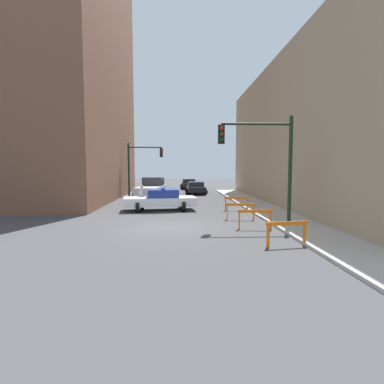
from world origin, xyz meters
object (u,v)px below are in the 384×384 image
traffic_light_near (267,153)px  parked_car_mid (189,184)px  traffic_light_far (140,162)px  barrier_mid (255,216)px  barrier_corner (236,201)px  barrier_front (287,229)px  police_car (161,200)px  parked_car_near (196,188)px  pedestrian_crossing (142,197)px  white_truck (152,188)px  barrier_back (240,208)px

traffic_light_near → parked_car_mid: (-2.87, 25.20, -2.86)m
traffic_light_near → parked_car_mid: size_ratio=1.20×
traffic_light_near → traffic_light_far: bearing=117.7°
parked_car_mid → traffic_light_near: bearing=-84.2°
barrier_mid → barrier_corner: bearing=87.0°
barrier_front → barrier_corner: same height
traffic_light_near → police_car: traffic_light_near is taller
traffic_light_far → barrier_mid: (7.26, -16.22, -2.78)m
police_car → parked_car_near: (3.06, 12.20, -0.05)m
parked_car_near → parked_car_mid: (-0.46, 7.69, 0.00)m
pedestrian_crossing → barrier_mid: pedestrian_crossing is taller
parked_car_mid → barrier_corner: 20.31m
police_car → white_truck: size_ratio=0.87×
traffic_light_near → barrier_back: size_ratio=3.26×
barrier_back → barrier_corner: bearing=82.3°
barrier_mid → barrier_corner: same height
traffic_light_far → pedestrian_crossing: size_ratio=3.13×
traffic_light_far → parked_car_mid: size_ratio=1.20×
police_car → barrier_corner: police_car is taller
traffic_light_near → barrier_corner: bearing=95.2°
parked_car_near → barrier_mid: parked_car_near is taller
traffic_light_near → barrier_front: 4.94m
parked_car_near → barrier_front: bearing=-85.7°
traffic_light_near → barrier_back: 3.43m
traffic_light_near → police_car: (-5.46, 5.30, -2.81)m
parked_car_near → barrier_mid: size_ratio=2.71×
barrier_front → barrier_corner: size_ratio=0.99×
barrier_mid → barrier_back: bearing=93.4°
barrier_corner → parked_car_near: bearing=98.9°
pedestrian_crossing → barrier_back: (5.81, -4.11, -0.24)m
barrier_back → parked_car_near: bearing=95.3°
barrier_corner → white_truck: bearing=126.3°
police_car → pedestrian_crossing: 1.33m
parked_car_near → police_car: bearing=-105.1°
barrier_back → traffic_light_far: bearing=117.4°
traffic_light_far → barrier_corner: bearing=-53.5°
white_truck → barrier_front: size_ratio=3.52×
parked_car_mid → barrier_front: bearing=-85.9°
traffic_light_near → traffic_light_far: size_ratio=1.00×
pedestrian_crossing → barrier_corner: 6.31m
pedestrian_crossing → barrier_back: pedestrian_crossing is taller
traffic_light_far → barrier_corner: 13.04m
traffic_light_far → police_car: (2.57, -9.96, -2.67)m
parked_car_mid → barrier_corner: size_ratio=2.70×
parked_car_mid → pedestrian_crossing: 19.90m
police_car → barrier_front: size_ratio=3.08×
traffic_light_far → barrier_mid: 17.98m
traffic_light_near → parked_car_mid: bearing=96.5°
police_car → parked_car_near: 12.58m
white_truck → barrier_corner: white_truck is taller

